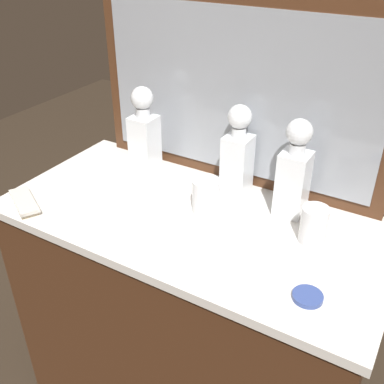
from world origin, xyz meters
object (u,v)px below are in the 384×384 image
object	(u,v)px
crystal_decanter_left	(294,177)
crystal_tumbler_far_left	(314,226)
crystal_tumbler_far_right	(206,197)
crystal_decanter_far_left	(237,158)
crystal_decanter_front	(145,141)
porcelain_dish	(308,297)
silver_brush_far_right	(24,203)

from	to	relation	value
crystal_decanter_left	crystal_tumbler_far_left	distance (m)	0.16
crystal_tumbler_far_right	crystal_decanter_far_left	bearing A→B (deg)	79.33
crystal_tumbler_far_right	crystal_decanter_left	bearing A→B (deg)	28.24
crystal_tumbler_far_left	crystal_decanter_front	bearing A→B (deg)	172.32
crystal_decanter_far_left	crystal_tumbler_far_right	world-z (taller)	crystal_decanter_far_left
crystal_decanter_left	crystal_decanter_far_left	bearing A→B (deg)	171.21
crystal_decanter_far_left	crystal_tumbler_far_right	bearing A→B (deg)	-100.67
crystal_decanter_front	crystal_tumbler_far_right	distance (m)	0.31
crystal_decanter_left	crystal_decanter_front	xyz separation A→B (m)	(-0.50, -0.02, 0.00)
crystal_tumbler_far_right	porcelain_dish	bearing A→B (deg)	-28.03
crystal_decanter_far_left	porcelain_dish	xyz separation A→B (m)	(0.35, -0.35, -0.11)
crystal_tumbler_far_left	porcelain_dish	world-z (taller)	crystal_tumbler_far_left
crystal_decanter_far_left	crystal_tumbler_far_right	distance (m)	0.16
crystal_decanter_left	porcelain_dish	xyz separation A→B (m)	(0.16, -0.32, -0.11)
crystal_decanter_front	crystal_tumbler_far_left	world-z (taller)	crystal_decanter_front
crystal_decanter_far_left	crystal_decanter_left	distance (m)	0.19
crystal_decanter_left	crystal_tumbler_far_right	distance (m)	0.26
crystal_decanter_far_left	silver_brush_far_right	world-z (taller)	crystal_decanter_far_left
crystal_decanter_front	crystal_tumbler_far_left	size ratio (longest dim) A/B	2.91
crystal_tumbler_far_right	silver_brush_far_right	distance (m)	0.55
silver_brush_far_right	porcelain_dish	distance (m)	0.86
crystal_decanter_left	silver_brush_far_right	xyz separation A→B (m)	(-0.70, -0.38, -0.11)
crystal_decanter_far_left	crystal_tumbler_far_left	bearing A→B (deg)	-24.31
crystal_decanter_far_left	silver_brush_far_right	size ratio (longest dim) A/B	1.72
crystal_decanter_left	porcelain_dish	distance (m)	0.37
crystal_tumbler_far_left	silver_brush_far_right	bearing A→B (deg)	-161.08
crystal_tumbler_far_left	silver_brush_far_right	world-z (taller)	crystal_tumbler_far_left
porcelain_dish	crystal_tumbler_far_left	bearing A→B (deg)	105.83
crystal_decanter_left	porcelain_dish	bearing A→B (deg)	-63.04
porcelain_dish	crystal_decanter_front	bearing A→B (deg)	155.85
crystal_decanter_far_left	crystal_decanter_left	world-z (taller)	crystal_decanter_left
crystal_tumbler_far_left	porcelain_dish	distance (m)	0.23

